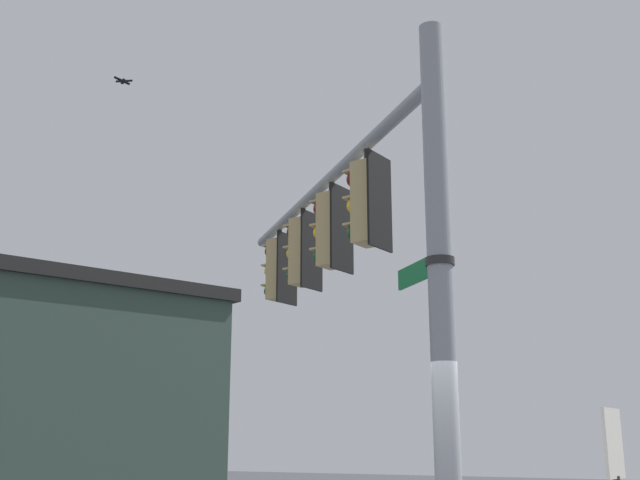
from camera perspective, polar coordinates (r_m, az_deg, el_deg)
signal_pole at (r=7.88m, az=8.74°, el=-4.70°), size 0.25×0.25×6.09m
mast_arm at (r=11.65m, az=0.24°, el=3.99°), size 4.28×5.86×0.16m
traffic_light_nearest_pole at (r=9.91m, az=3.36°, el=2.67°), size 0.54×0.49×1.31m
traffic_light_mid_inner at (r=11.11m, az=0.76°, el=0.72°), size 0.54×0.49×1.31m
traffic_light_mid_outer at (r=12.34m, az=-1.32°, el=-0.86°), size 0.54×0.49×1.31m
traffic_light_arm_end at (r=13.59m, az=-3.02°, el=-2.14°), size 0.54×0.49×1.31m
street_name_sign at (r=8.19m, az=7.81°, el=-1.95°), size 0.73×0.95×0.22m
bird_flying at (r=15.48m, az=-13.99°, el=11.03°), size 0.33×0.23×0.10m
tree_by_storefront at (r=18.73m, az=-18.37°, el=-8.13°), size 2.85×2.85×5.07m
historical_marker at (r=9.63m, az=20.53°, el=-15.59°), size 0.60×0.08×2.13m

